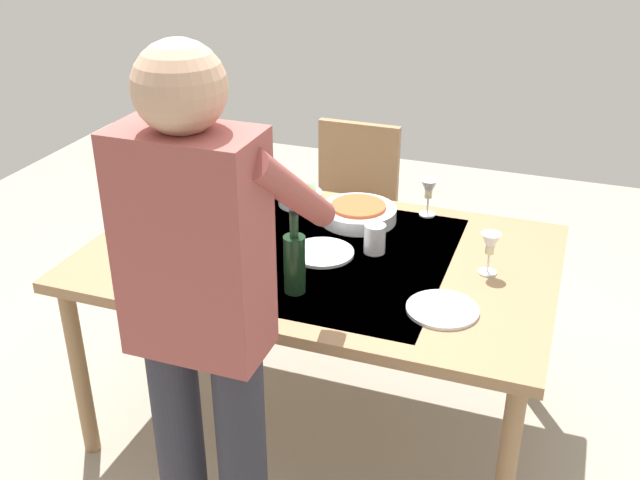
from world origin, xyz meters
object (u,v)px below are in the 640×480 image
Objects in this scene: serving_bowl_pasta at (358,213)px; person_server at (203,316)px; wine_glass_left at (490,246)px; dinner_plate_near at (442,309)px; water_cup_near_left at (375,239)px; side_bowl_salad at (300,197)px; wine_glass_right at (429,191)px; side_bowl_bread at (201,179)px; water_cup_far_left at (218,285)px; wine_bottle at (295,262)px; dinner_plate_far at (322,253)px; chair_near at (352,206)px; water_cup_near_right at (189,251)px; dining_table at (320,268)px.

person_server is at bearing 85.37° from serving_bowl_pasta.
wine_glass_left is 0.66× the size of dinner_plate_near.
serving_bowl_pasta is (0.13, -0.23, -0.02)m from water_cup_near_left.
dinner_plate_near is at bearing 139.49° from side_bowl_salad.
wine_glass_right is 0.94× the size of side_bowl_bread.
person_server is 10.56× the size of side_bowl_bread.
water_cup_far_left is at bearing 91.41° from side_bowl_salad.
dinner_plate_near is at bearing -134.06° from person_server.
wine_bottle reaches higher than serving_bowl_pasta.
wine_glass_right reaches higher than dinner_plate_far.
person_server is (-0.13, 1.71, 0.43)m from chair_near.
wine_glass_left is 0.66× the size of dinner_plate_far.
water_cup_near_right is 1.10× the size of water_cup_far_left.
person_server is 9.38× the size of side_bowl_salad.
side_bowl_bread is (0.71, -0.69, -0.08)m from wine_bottle.
person_server is at bearing 86.22° from dinner_plate_far.
chair_near reaches higher than water_cup_near_right.
person_server is 1.29m from wine_glass_right.
wine_glass_right is at bearing -105.05° from person_server.
person_server reaches higher than water_cup_near_right.
wine_glass_left is at bearing -174.98° from dining_table.
wine_glass_right is 1.61× the size of water_cup_far_left.
wine_glass_left reaches higher than water_cup_far_left.
water_cup_near_left is 0.62m from water_cup_far_left.
dining_table is 9.29× the size of side_bowl_salad.
water_cup_far_left is 0.76m from serving_bowl_pasta.
water_cup_far_left is (0.79, 0.46, -0.06)m from wine_glass_left.
chair_near reaches higher than water_cup_far_left.
water_cup_far_left is at bearing -67.36° from person_server.
water_cup_near_left is 0.27m from serving_bowl_pasta.
side_bowl_salad is at bearing -40.51° from dinner_plate_near.
person_server is at bearing 74.95° from wine_glass_right.
chair_near reaches higher than wine_glass_left.
wine_glass_left is (-0.58, -0.34, -0.01)m from wine_bottle.
side_bowl_salad is at bearing -36.71° from water_cup_near_left.
wine_glass_left is 0.88m from side_bowl_salad.
dinner_plate_near is (-0.72, 0.61, -0.03)m from side_bowl_salad.
person_server is 1.19m from side_bowl_salad.
serving_bowl_pasta is at bearing -109.36° from water_cup_far_left.
person_server reaches higher than wine_bottle.
wine_glass_right is 0.39m from water_cup_near_left.
chair_near is 1.20m from wine_glass_left.
side_bowl_salad is at bearing -88.59° from water_cup_far_left.
water_cup_near_left reaches higher than dinner_plate_near.
water_cup_far_left is 0.95m from side_bowl_bread.
water_cup_near_right reaches higher than dinner_plate_near.
serving_bowl_pasta is 0.75m from side_bowl_bread.
person_server is at bearing 83.85° from wine_bottle.
serving_bowl_pasta is at bearing -99.18° from dining_table.
wine_glass_left is at bearing -126.68° from person_server.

